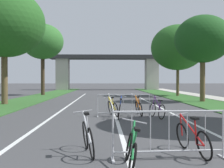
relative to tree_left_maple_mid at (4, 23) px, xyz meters
name	(u,v)px	position (x,y,z in m)	size (l,w,h in m)	color
grass_verge_left	(34,98)	(0.43, 6.13, -5.62)	(3.40, 56.51, 0.05)	#2D5B26
grass_verge_right	(185,98)	(14.48, 6.13, -5.62)	(3.40, 56.51, 0.05)	#2D5B26
sidewalk_path_right	(215,98)	(17.24, 6.13, -5.61)	(2.12, 56.51, 0.08)	#ADA89E
lane_stripe_center	(112,105)	(7.46, -0.64, -5.64)	(0.14, 32.69, 0.01)	silver
lane_stripe_right_lane	(155,105)	(10.38, -0.64, -5.64)	(0.14, 32.69, 0.01)	silver
lane_stripe_left_lane	(69,105)	(4.53, -0.64, -5.64)	(0.14, 32.69, 0.01)	silver
overpass_bridge	(107,67)	(7.46, 29.71, -1.59)	(20.17, 3.11, 6.15)	#2D2D30
tree_left_maple_mid	(4,23)	(0.00, 0.00, 0.00)	(5.58, 5.58, 8.04)	brown
tree_left_oak_mid	(43,42)	(-0.02, 11.96, 0.38)	(4.66, 4.66, 8.04)	#3D2D1E
tree_right_oak_near	(203,39)	(14.59, 2.01, -0.76)	(4.35, 4.35, 6.76)	brown
tree_right_pine_far	(178,48)	(14.73, 9.82, -0.47)	(5.68, 5.68, 7.60)	brown
crowd_barrier_nearest	(169,135)	(8.31, -13.48, -5.12)	(2.48, 0.59, 1.05)	#ADADB2
crowd_barrier_second	(123,106)	(7.81, -6.59, -5.12)	(2.47, 0.49, 1.05)	#ADADB2
bicycle_yellow_0	(113,108)	(7.33, -6.23, -5.27)	(0.75, 1.65, 0.94)	black
bicycle_green_1	(131,150)	(7.45, -14.03, -5.30)	(0.51, 1.58, 0.90)	black
bicycle_red_2	(192,139)	(8.93, -13.10, -5.28)	(0.55, 1.72, 0.91)	black
bicycle_orange_3	(139,108)	(8.59, -6.01, -5.28)	(0.46, 1.68, 0.97)	black
bicycle_purple_4	(157,110)	(9.29, -7.03, -5.28)	(0.51, 1.61, 0.99)	black
bicycle_blue_5	(119,110)	(7.60, -7.10, -5.27)	(0.48, 1.72, 1.02)	black
bicycle_silver_6	(88,137)	(6.55, -13.02, -5.25)	(0.59, 1.64, 0.99)	black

